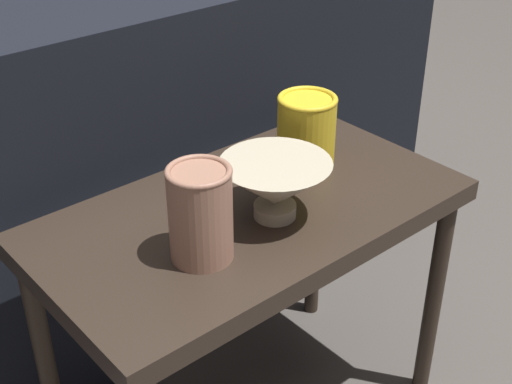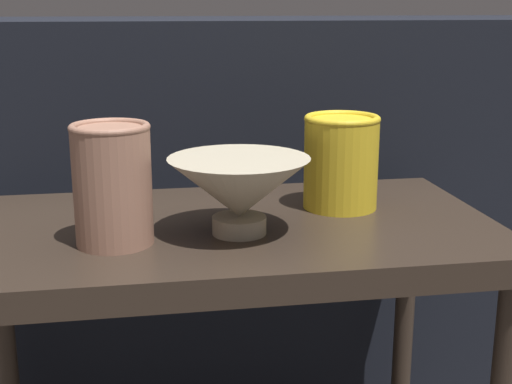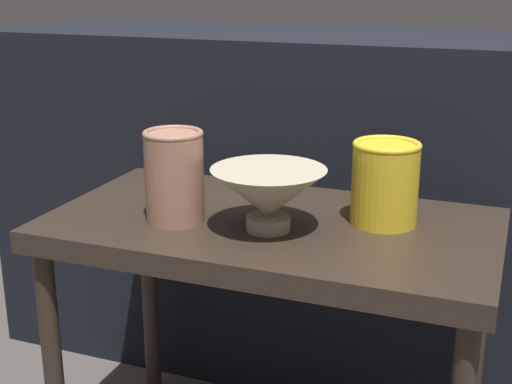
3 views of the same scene
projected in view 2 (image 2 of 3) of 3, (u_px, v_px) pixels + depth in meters
table at (226, 265)px, 1.06m from camera, size 0.79×0.43×0.55m
couch_backdrop at (196, 212)px, 1.58m from camera, size 1.73×0.50×0.84m
bowl at (239, 189)px, 0.98m from camera, size 0.20×0.20×0.11m
vase_textured_left at (112, 183)px, 0.94m from camera, size 0.11×0.11×0.16m
vase_colorful_right at (341, 160)px, 1.11m from camera, size 0.12×0.12×0.15m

